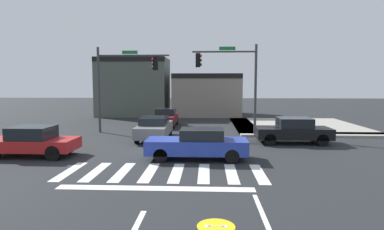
{
  "coord_description": "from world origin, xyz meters",
  "views": [
    {
      "loc": [
        1.78,
        -17.39,
        3.6
      ],
      "look_at": [
        0.92,
        0.72,
        1.82
      ],
      "focal_mm": 30.88,
      "sensor_mm": 36.0,
      "label": 1
    }
  ],
  "objects_px": {
    "car_blue": "(198,144)",
    "car_gray": "(155,128)",
    "traffic_signal_northeast": "(232,74)",
    "car_maroon": "(165,118)",
    "traffic_signal_northwest": "(123,75)",
    "car_black": "(293,131)",
    "car_red": "(32,141)"
  },
  "relations": [
    {
      "from": "traffic_signal_northwest",
      "to": "car_blue",
      "type": "relative_size",
      "value": 1.3
    },
    {
      "from": "car_maroon",
      "to": "car_blue",
      "type": "relative_size",
      "value": 0.9
    },
    {
      "from": "traffic_signal_northeast",
      "to": "car_maroon",
      "type": "distance_m",
      "value": 7.44
    },
    {
      "from": "car_maroon",
      "to": "car_blue",
      "type": "distance_m",
      "value": 12.14
    },
    {
      "from": "car_gray",
      "to": "car_black",
      "type": "bearing_deg",
      "value": 83.12
    },
    {
      "from": "traffic_signal_northwest",
      "to": "car_blue",
      "type": "bearing_deg",
      "value": -55.67
    },
    {
      "from": "traffic_signal_northwest",
      "to": "car_gray",
      "type": "distance_m",
      "value": 5.12
    },
    {
      "from": "car_blue",
      "to": "car_maroon",
      "type": "bearing_deg",
      "value": -75.54
    },
    {
      "from": "traffic_signal_northeast",
      "to": "car_maroon",
      "type": "height_order",
      "value": "traffic_signal_northeast"
    },
    {
      "from": "traffic_signal_northeast",
      "to": "car_gray",
      "type": "bearing_deg",
      "value": 23.9
    },
    {
      "from": "car_maroon",
      "to": "car_blue",
      "type": "xyz_separation_m",
      "value": [
        3.03,
        -11.75,
        0.01
      ]
    },
    {
      "from": "car_red",
      "to": "car_black",
      "type": "bearing_deg",
      "value": -163.01
    },
    {
      "from": "car_blue",
      "to": "traffic_signal_northeast",
      "type": "bearing_deg",
      "value": -105.34
    },
    {
      "from": "car_maroon",
      "to": "car_gray",
      "type": "height_order",
      "value": "car_maroon"
    },
    {
      "from": "car_black",
      "to": "car_gray",
      "type": "distance_m",
      "value": 8.52
    },
    {
      "from": "car_maroon",
      "to": "car_black",
      "type": "bearing_deg",
      "value": 49.4
    },
    {
      "from": "traffic_signal_northwest",
      "to": "car_black",
      "type": "relative_size",
      "value": 1.41
    },
    {
      "from": "car_black",
      "to": "car_blue",
      "type": "bearing_deg",
      "value": -141.55
    },
    {
      "from": "car_red",
      "to": "car_blue",
      "type": "bearing_deg",
      "value": 178.34
    },
    {
      "from": "traffic_signal_northwest",
      "to": "car_maroon",
      "type": "distance_m",
      "value": 5.58
    },
    {
      "from": "traffic_signal_northwest",
      "to": "traffic_signal_northeast",
      "type": "height_order",
      "value": "traffic_signal_northeast"
    },
    {
      "from": "car_red",
      "to": "traffic_signal_northwest",
      "type": "bearing_deg",
      "value": -107.66
    },
    {
      "from": "car_gray",
      "to": "car_maroon",
      "type": "bearing_deg",
      "value": -178.98
    },
    {
      "from": "car_red",
      "to": "car_gray",
      "type": "relative_size",
      "value": 0.91
    },
    {
      "from": "car_red",
      "to": "car_maroon",
      "type": "xyz_separation_m",
      "value": [
        5.07,
        11.52,
        -0.02
      ]
    },
    {
      "from": "car_black",
      "to": "traffic_signal_northwest",
      "type": "bearing_deg",
      "value": 161.32
    },
    {
      "from": "traffic_signal_northeast",
      "to": "car_maroon",
      "type": "relative_size",
      "value": 1.46
    },
    {
      "from": "car_maroon",
      "to": "car_black",
      "type": "xyz_separation_m",
      "value": [
        8.57,
        -7.35,
        0.04
      ]
    },
    {
      "from": "traffic_signal_northwest",
      "to": "car_maroon",
      "type": "xyz_separation_m",
      "value": [
        2.54,
        3.59,
        -3.43
      ]
    },
    {
      "from": "traffic_signal_northeast",
      "to": "car_black",
      "type": "distance_m",
      "value": 5.86
    },
    {
      "from": "car_red",
      "to": "car_gray",
      "type": "xyz_separation_m",
      "value": [
        5.18,
        5.19,
        -0.0
      ]
    },
    {
      "from": "car_blue",
      "to": "car_gray",
      "type": "xyz_separation_m",
      "value": [
        -2.92,
        5.42,
        0.01
      ]
    }
  ]
}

